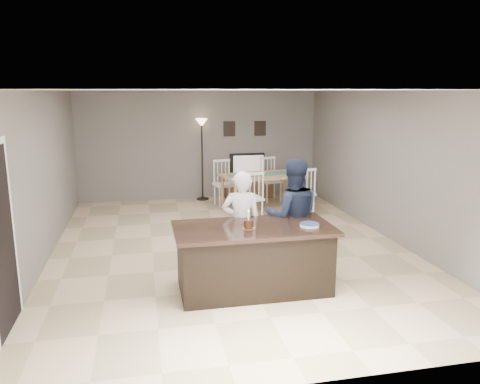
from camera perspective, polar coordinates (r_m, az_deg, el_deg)
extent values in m
plane|color=tan|center=(8.27, -1.30, -6.75)|extent=(8.00, 8.00, 0.00)
plane|color=slate|center=(11.85, -4.90, 5.70)|extent=(6.00, 0.00, 6.00)
plane|color=slate|center=(4.17, 8.80, -6.62)|extent=(6.00, 0.00, 6.00)
plane|color=slate|center=(7.96, -23.10, 1.56)|extent=(0.00, 8.00, 8.00)
plane|color=slate|center=(8.97, 17.88, 3.05)|extent=(0.00, 8.00, 8.00)
plane|color=white|center=(7.82, -1.40, 12.31)|extent=(8.00, 8.00, 0.00)
cube|color=black|center=(6.47, 1.64, -8.26)|extent=(2.00, 1.00, 0.85)
cube|color=black|center=(6.32, 1.66, -4.44)|extent=(2.15, 1.10, 0.05)
cube|color=brown|center=(11.99, 1.03, 0.74)|extent=(1.20, 0.40, 0.60)
imported|color=black|center=(11.96, 0.96, 3.45)|extent=(0.91, 0.12, 0.53)
plane|color=orange|center=(11.88, 1.05, 3.42)|extent=(0.78, 0.00, 0.78)
cube|color=black|center=(11.90, -1.30, 7.70)|extent=(0.30, 0.02, 0.38)
cube|color=black|center=(12.07, 2.47, 7.76)|extent=(0.30, 0.02, 0.38)
plane|color=black|center=(5.85, -26.99, -5.42)|extent=(0.00, 2.10, 2.10)
imported|color=silver|center=(6.85, 0.17, -3.90)|extent=(0.62, 0.46, 1.57)
imported|color=#181F34|center=(7.03, 6.43, -2.92)|extent=(0.93, 0.77, 1.72)
cylinder|color=gold|center=(6.22, 1.04, -4.45)|extent=(0.16, 0.16, 0.00)
cylinder|color=#331A0D|center=(6.21, 1.04, -3.95)|extent=(0.12, 0.12, 0.11)
cylinder|color=white|center=(6.18, 1.04, -2.92)|extent=(0.02, 0.02, 0.12)
sphere|color=#FFBF4C|center=(6.16, 1.05, -2.29)|extent=(0.02, 0.02, 0.02)
cylinder|color=white|center=(6.39, 8.46, -4.11)|extent=(0.26, 0.26, 0.01)
cylinder|color=white|center=(6.38, 8.46, -4.00)|extent=(0.26, 0.26, 0.01)
cylinder|color=white|center=(6.38, 8.46, -3.89)|extent=(0.26, 0.26, 0.01)
cylinder|color=#2C4589|center=(6.38, 8.47, -3.82)|extent=(0.27, 0.27, 0.00)
cube|color=tan|center=(10.59, 2.66, 2.01)|extent=(1.93, 1.30, 0.04)
cylinder|color=tan|center=(10.00, -0.55, -1.04)|extent=(0.07, 0.07, 0.79)
cylinder|color=tan|center=(11.38, 5.44, 0.54)|extent=(0.07, 0.07, 0.79)
cube|color=#447A5A|center=(10.58, 2.66, 2.15)|extent=(1.60, 0.66, 0.01)
cube|color=white|center=(9.71, 1.28, -0.80)|extent=(0.54, 0.52, 0.04)
cylinder|color=white|center=(9.54, 0.66, -2.64)|extent=(0.04, 0.04, 0.48)
cylinder|color=white|center=(10.01, 1.87, -1.95)|extent=(0.04, 0.04, 0.48)
cube|color=white|center=(9.42, 1.78, 2.25)|extent=(0.42, 0.11, 0.06)
cube|color=white|center=(10.25, 7.57, -0.21)|extent=(0.54, 0.52, 0.04)
cylinder|color=white|center=(10.07, 7.09, -1.95)|extent=(0.04, 0.04, 0.48)
cylinder|color=white|center=(10.55, 7.95, -1.32)|extent=(0.04, 0.04, 0.48)
cube|color=white|center=(9.97, 8.23, 2.68)|extent=(0.42, 0.11, 0.06)
cube|color=white|center=(11.13, -1.90, 0.88)|extent=(0.54, 0.52, 0.04)
cylinder|color=white|center=(11.41, -1.30, -0.18)|extent=(0.04, 0.04, 0.48)
cylinder|color=white|center=(10.95, -2.49, -0.71)|extent=(0.04, 0.04, 0.48)
cube|color=white|center=(11.22, -2.27, 3.85)|extent=(0.42, 0.11, 0.06)
cube|color=white|center=(11.60, 3.78, 1.32)|extent=(0.54, 0.52, 0.04)
cylinder|color=white|center=(11.89, 4.21, 0.30)|extent=(0.04, 0.04, 0.48)
cylinder|color=white|center=(11.41, 3.30, -0.19)|extent=(0.04, 0.04, 0.48)
cube|color=white|center=(11.68, 3.40, 4.17)|extent=(0.42, 0.11, 0.06)
cylinder|color=black|center=(11.87, -4.55, -0.82)|extent=(0.30, 0.30, 0.03)
cylinder|color=black|center=(11.70, -4.63, 3.66)|extent=(0.04, 0.04, 1.87)
cone|color=#FFD28C|center=(11.59, -4.71, 8.44)|extent=(0.30, 0.30, 0.20)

